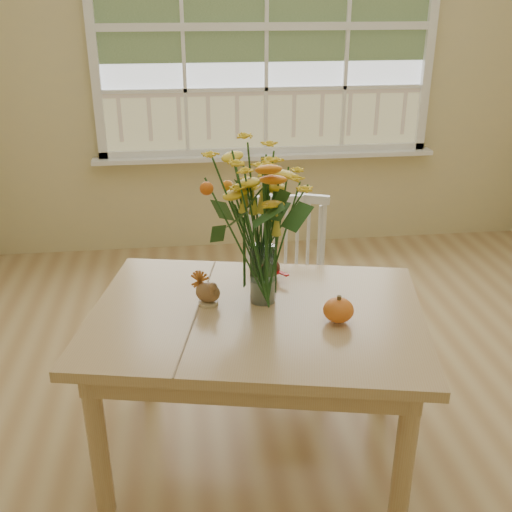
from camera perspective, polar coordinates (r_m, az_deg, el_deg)
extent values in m
cube|color=#A68050|center=(2.69, 7.63, -17.37)|extent=(4.00, 4.50, 0.01)
cube|color=beige|center=(4.25, 0.92, 18.36)|extent=(4.00, 0.02, 2.70)
cube|color=silver|center=(4.23, 0.97, 21.04)|extent=(2.20, 0.00, 1.60)
cube|color=white|center=(4.30, 0.99, 9.48)|extent=(2.42, 0.12, 0.03)
cube|color=tan|center=(2.25, 0.06, -5.79)|extent=(1.39, 1.12, 0.04)
cube|color=tan|center=(2.29, 0.06, -7.32)|extent=(1.25, 0.98, 0.10)
cylinder|color=tan|center=(2.27, -14.81, -16.79)|extent=(0.07, 0.07, 0.62)
cylinder|color=tan|center=(2.81, -10.23, -7.58)|extent=(0.07, 0.07, 0.62)
cylinder|color=tan|center=(2.19, 13.92, -18.41)|extent=(0.07, 0.07, 0.62)
cylinder|color=tan|center=(2.74, 11.90, -8.53)|extent=(0.07, 0.07, 0.62)
cube|color=white|center=(2.88, 3.11, -4.18)|extent=(0.42, 0.40, 0.05)
cube|color=white|center=(2.92, 2.86, 1.17)|extent=(0.40, 0.06, 0.45)
cylinder|color=white|center=(2.85, 0.23, -9.46)|extent=(0.03, 0.03, 0.39)
cylinder|color=white|center=(3.09, -0.14, -6.51)|extent=(0.03, 0.03, 0.39)
cylinder|color=white|center=(2.88, 6.43, -9.18)|extent=(0.03, 0.03, 0.39)
cylinder|color=white|center=(3.13, 5.54, -6.30)|extent=(0.03, 0.03, 0.39)
cylinder|color=white|center=(2.27, 0.66, -1.73)|extent=(0.10, 0.10, 0.23)
ellipsoid|color=orange|center=(2.18, 7.85, -5.23)|extent=(0.11, 0.11, 0.09)
cylinder|color=#CCB78C|center=(2.30, -4.57, -4.42)|extent=(0.08, 0.08, 0.01)
ellipsoid|color=brown|center=(2.28, -4.60, -3.47)|extent=(0.12, 0.10, 0.08)
ellipsoid|color=#38160F|center=(2.49, 1.30, -1.23)|extent=(0.09, 0.09, 0.08)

